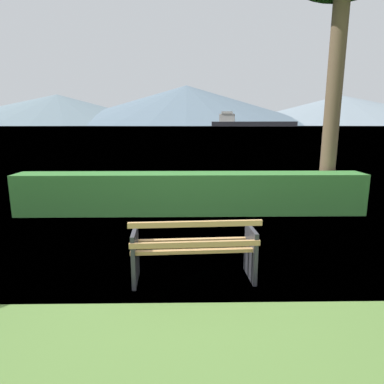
% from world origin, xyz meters
% --- Properties ---
extents(ground_plane, '(1400.00, 1400.00, 0.00)m').
position_xyz_m(ground_plane, '(0.00, 0.00, 0.00)').
color(ground_plane, '#567A38').
extents(water_surface, '(620.00, 620.00, 0.00)m').
position_xyz_m(water_surface, '(0.00, 309.41, 0.00)').
color(water_surface, slate).
rests_on(water_surface, ground_plane).
extents(park_bench, '(1.59, 0.65, 0.87)m').
position_xyz_m(park_bench, '(0.00, -0.06, 0.42)').
color(park_bench, tan).
rests_on(park_bench, ground_plane).
extents(hedge_row, '(7.65, 0.67, 0.91)m').
position_xyz_m(hedge_row, '(0.00, 3.19, 0.45)').
color(hedge_row, '#387A33').
rests_on(hedge_row, ground_plane).
extents(cargo_ship_large, '(73.91, 25.93, 12.99)m').
position_xyz_m(cargo_ship_large, '(53.71, 289.83, 3.63)').
color(cargo_ship_large, '#232328').
rests_on(cargo_ship_large, water_surface).
extents(distant_hills, '(843.97, 424.31, 63.78)m').
position_xyz_m(distant_hills, '(24.34, 545.28, 27.61)').
color(distant_hills, slate).
rests_on(distant_hills, ground_plane).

